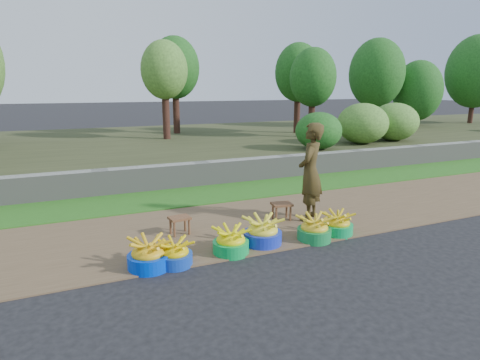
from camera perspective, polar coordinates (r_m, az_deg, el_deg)
name	(u,v)px	position (r m, az deg, el deg)	size (l,w,h in m)	color
ground_plane	(294,249)	(5.78, 7.63, -9.73)	(120.00, 120.00, 0.00)	black
dirt_shoulder	(255,222)	(6.80, 2.18, -5.98)	(80.00, 2.50, 0.02)	brown
grass_verge	(215,193)	(8.56, -3.63, -1.90)	(80.00, 1.50, 0.04)	#2A691B
retaining_wall	(202,174)	(9.28, -5.44, 0.87)	(80.00, 0.35, 0.55)	gray
earth_bank	(157,147)	(13.96, -11.76, 4.64)	(80.00, 10.00, 0.50)	#373C20
vegetation	(93,74)	(13.34, -20.13, 14.02)	(35.37, 7.79, 4.20)	#331B14
basin_a	(149,255)	(5.23, -12.88, -10.38)	(0.53, 0.53, 0.39)	#0036DA
basin_b	(175,254)	(5.26, -9.28, -10.34)	(0.45, 0.45, 0.34)	#113AAF
basin_c	(231,242)	(5.53, -1.31, -8.81)	(0.50, 0.50, 0.37)	#099E43
basin_d	(263,232)	(5.83, 3.23, -7.46)	(0.55, 0.55, 0.41)	#182EC4
basin_e	(314,229)	(6.09, 10.52, -6.93)	(0.50, 0.50, 0.38)	#17803D
basin_f	(337,225)	(6.39, 13.66, -6.18)	(0.48, 0.48, 0.36)	#099D4E
stool_left	(180,220)	(6.22, -8.58, -5.70)	(0.34, 0.27, 0.28)	brown
stool_right	(282,206)	(6.85, 5.95, -3.77)	(0.36, 0.30, 0.29)	brown
vendor_woman	(310,172)	(6.80, 9.98, 1.12)	(0.60, 0.39, 1.65)	black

